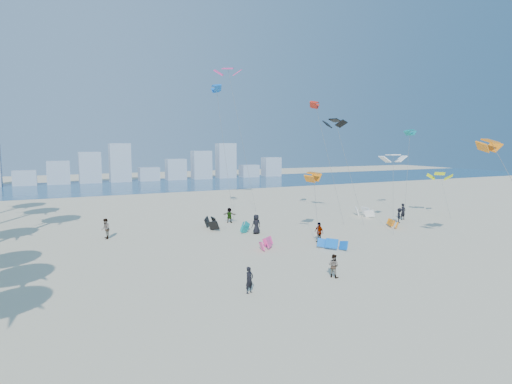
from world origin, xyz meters
name	(u,v)px	position (x,y,z in m)	size (l,w,h in m)	color
ground	(339,318)	(0.00, 0.00, 0.00)	(220.00, 220.00, 0.00)	beige
ocean	(121,186)	(0.00, 72.00, 0.01)	(220.00, 220.00, 0.00)	navy
kitesurfer_near	(249,280)	(-2.56, 5.18, 0.78)	(0.57, 0.37, 1.55)	black
kitesurfer_mid	(334,266)	(3.59, 5.56, 0.76)	(0.74, 0.58, 1.52)	gray
kitesurfers_far	(273,221)	(7.23, 20.94, 0.88)	(32.15, 13.19, 1.87)	black
grounded_kites	(295,226)	(9.05, 19.72, 0.45)	(19.84, 15.64, 1.05)	#FA378D
flying_kites	(335,123)	(14.86, 21.58, 10.73)	(26.97, 37.71, 18.69)	orange
distant_skyline	(108,168)	(-1.19, 82.00, 3.09)	(85.00, 3.00, 8.40)	#9EADBF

